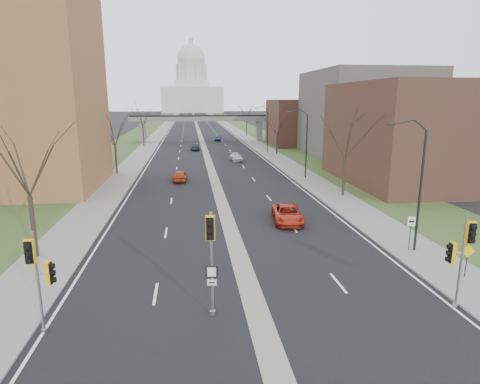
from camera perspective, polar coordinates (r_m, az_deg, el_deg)
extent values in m
plane|color=black|center=(20.55, 2.22, -16.04)|extent=(700.00, 700.00, 0.00)
cube|color=black|center=(168.05, -6.19, 9.51)|extent=(20.00, 600.00, 0.01)
cube|color=gray|center=(168.05, -6.19, 9.51)|extent=(1.20, 600.00, 0.02)
cube|color=gray|center=(168.68, -2.06, 9.61)|extent=(4.00, 600.00, 0.12)
cube|color=gray|center=(168.26, -10.34, 9.40)|extent=(4.00, 600.00, 0.12)
cube|color=#2B441F|center=(169.32, -0.01, 9.62)|extent=(8.00, 600.00, 0.10)
cube|color=#2B441F|center=(168.69, -12.40, 9.31)|extent=(8.00, 600.00, 0.10)
cube|color=#513426|center=(53.24, 23.57, 7.64)|extent=(16.00, 20.00, 12.00)
cube|color=#595751|center=(76.34, 17.11, 10.57)|extent=(18.00, 22.00, 15.00)
cube|color=#513426|center=(91.35, 8.88, 9.71)|extent=(14.00, 14.00, 10.00)
cube|color=slate|center=(98.63, -13.67, 8.28)|extent=(1.20, 2.50, 5.00)
cube|color=slate|center=(99.47, 2.75, 8.66)|extent=(1.20, 2.50, 5.00)
cube|color=slate|center=(97.87, -5.47, 10.31)|extent=(34.00, 3.00, 1.00)
cube|color=black|center=(97.84, -5.48, 10.72)|extent=(34.00, 0.15, 0.50)
cube|color=silver|center=(337.74, -6.81, 12.90)|extent=(48.00, 42.00, 20.00)
cube|color=silver|center=(337.95, -6.86, 14.93)|extent=(26.00, 26.00, 5.00)
cylinder|color=silver|center=(338.39, -6.90, 16.46)|extent=(22.00, 22.00, 14.00)
sphere|color=silver|center=(339.25, -6.96, 18.31)|extent=(22.00, 22.00, 22.00)
cylinder|color=silver|center=(340.53, -7.01, 20.24)|extent=(3.60, 3.60, 4.50)
cylinder|color=black|center=(28.56, 24.24, 0.00)|extent=(0.16, 0.16, 8.00)
cube|color=black|center=(26.85, 20.86, 8.95)|extent=(0.45, 0.18, 0.14)
cylinder|color=black|center=(52.21, 9.42, 6.38)|extent=(0.16, 0.16, 8.00)
cube|color=black|center=(51.29, 7.09, 11.21)|extent=(0.45, 0.18, 0.14)
cylinder|color=black|center=(77.38, 3.95, 8.62)|extent=(0.16, 0.16, 8.00)
cube|color=black|center=(76.76, 2.27, 11.85)|extent=(0.45, 0.18, 0.14)
cylinder|color=#382B21|center=(28.70, -27.31, -4.39)|extent=(0.28, 0.28, 4.00)
cylinder|color=#382B21|center=(57.17, -17.20, 4.39)|extent=(0.28, 0.28, 3.75)
cylinder|color=#382B21|center=(90.61, -13.58, 7.73)|extent=(0.28, 0.28, 4.25)
cylinder|color=#382B21|center=(43.54, 14.55, 2.18)|extent=(0.28, 0.28, 4.00)
cylinder|color=#382B21|center=(74.90, 5.27, 6.72)|extent=(0.28, 0.28, 3.50)
cylinder|color=#382B21|center=(114.11, 0.94, 9.10)|extent=(0.28, 0.28, 4.25)
cylinder|color=gray|center=(19.52, -26.75, -11.53)|extent=(0.13, 0.13, 4.66)
cylinder|color=gray|center=(20.50, -26.09, -17.27)|extent=(0.25, 0.25, 0.18)
cube|color=#E3B00D|center=(18.55, -27.73, -7.53)|extent=(0.38, 0.36, 1.03)
cube|color=#E3B00D|center=(19.19, -25.62, -10.37)|extent=(0.36, 0.38, 1.03)
cylinder|color=gray|center=(18.85, -4.05, -10.29)|extent=(0.14, 0.14, 5.06)
cylinder|color=gray|center=(19.94, -3.93, -16.73)|extent=(0.27, 0.27, 0.19)
cube|color=#E3B00D|center=(17.71, -4.25, -5.13)|extent=(0.45, 0.43, 1.12)
cube|color=black|center=(18.97, -4.03, -11.10)|extent=(0.58, 0.11, 0.58)
cube|color=silver|center=(19.20, -4.01, -12.56)|extent=(0.44, 0.09, 0.29)
cylinder|color=gray|center=(22.24, 28.94, -8.70)|extent=(0.13, 0.13, 4.74)
cylinder|color=gray|center=(23.12, 28.31, -13.98)|extent=(0.26, 0.26, 0.18)
cube|color=#E3B00D|center=(21.35, 29.97, -5.01)|extent=(0.44, 0.42, 1.05)
cube|color=#E3B00D|center=(21.88, 28.00, -7.66)|extent=(0.42, 0.44, 1.05)
cylinder|color=black|center=(29.19, 23.02, -5.74)|extent=(0.05, 0.05, 2.00)
cube|color=silver|center=(28.90, 23.19, -3.86)|extent=(0.50, 0.11, 0.64)
cylinder|color=black|center=(26.44, 29.48, -8.87)|extent=(0.06, 0.06, 1.54)
cube|color=yellow|center=(26.18, 29.67, -7.30)|extent=(0.73, 0.24, 0.75)
imported|color=#AD3813|center=(50.82, -8.51, 2.32)|extent=(1.88, 4.18, 1.39)
imported|color=black|center=(81.95, -6.44, 6.40)|extent=(1.86, 4.29, 1.37)
imported|color=#AD2412|center=(33.63, 6.78, -3.11)|extent=(2.88, 5.26, 1.40)
imported|color=#B1B1B9|center=(66.90, -0.56, 4.95)|extent=(2.15, 4.41, 1.24)
imported|color=navy|center=(100.78, -3.18, 7.67)|extent=(1.79, 4.00, 1.33)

